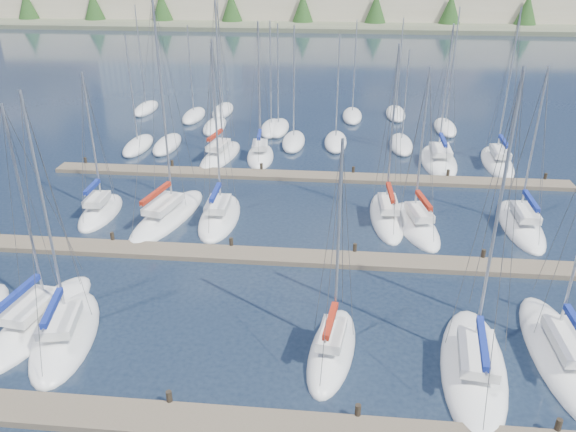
# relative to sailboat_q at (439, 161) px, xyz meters

# --- Properties ---
(ground) EXTENTS (400.00, 400.00, 0.00)m
(ground) POSITION_rel_sailboat_q_xyz_m (-11.84, 24.98, -0.17)
(ground) COLOR #1D293B
(ground) RESTS_ON ground
(dock_near) EXTENTS (44.00, 1.93, 1.10)m
(dock_near) POSITION_rel_sailboat_q_xyz_m (-11.84, -33.01, -0.02)
(dock_near) COLOR #6B5E4C
(dock_near) RESTS_ON ground
(dock_mid) EXTENTS (44.00, 1.93, 1.10)m
(dock_mid) POSITION_rel_sailboat_q_xyz_m (-11.84, -19.01, -0.02)
(dock_mid) COLOR #6B5E4C
(dock_mid) RESTS_ON ground
(dock_far) EXTENTS (44.00, 1.93, 1.10)m
(dock_far) POSITION_rel_sailboat_q_xyz_m (-11.84, -5.01, -0.02)
(dock_far) COLOR #6B5E4C
(dock_far) RESTS_ON ground
(sailboat_q) EXTENTS (3.32, 8.99, 12.84)m
(sailboat_q) POSITION_rel_sailboat_q_xyz_m (0.00, 0.00, 0.00)
(sailboat_q) COLOR white
(sailboat_q) RESTS_ON ground
(sailboat_d) EXTENTS (3.04, 7.02, 11.46)m
(sailboat_d) POSITION_rel_sailboat_q_xyz_m (-9.01, -27.88, 0.02)
(sailboat_d) COLOR white
(sailboat_d) RESTS_ON ground
(sailboat_b) EXTENTS (3.83, 9.17, 12.26)m
(sailboat_b) POSITION_rel_sailboat_q_xyz_m (-24.37, -26.97, 0.00)
(sailboat_b) COLOR white
(sailboat_b) RESTS_ON ground
(sailboat_n) EXTENTS (3.81, 8.67, 15.02)m
(sailboat_n) POSITION_rel_sailboat_q_xyz_m (-20.22, -0.66, 0.03)
(sailboat_n) COLOR white
(sailboat_n) RESTS_ON ground
(sailboat_f) EXTENTS (2.84, 9.91, 13.94)m
(sailboat_f) POSITION_rel_sailboat_q_xyz_m (1.95, -27.15, 0.01)
(sailboat_f) COLOR white
(sailboat_f) RESTS_ON ground
(sailboat_l) EXTENTS (3.88, 7.98, 11.76)m
(sailboat_l) POSITION_rel_sailboat_q_xyz_m (-3.48, -13.67, 0.01)
(sailboat_l) COLOR white
(sailboat_l) RESTS_ON ground
(sailboat_h) EXTENTS (2.61, 6.42, 11.05)m
(sailboat_h) POSITION_rel_sailboat_q_xyz_m (-26.48, -13.79, 0.01)
(sailboat_h) COLOR white
(sailboat_h) RESTS_ON ground
(sailboat_j) EXTENTS (2.93, 7.93, 13.28)m
(sailboat_j) POSITION_rel_sailboat_q_xyz_m (-17.55, -13.70, 0.01)
(sailboat_j) COLOR white
(sailboat_j) RESTS_ON ground
(sailboat_o) EXTENTS (3.07, 6.97, 12.91)m
(sailboat_o) POSITION_rel_sailboat_q_xyz_m (-16.49, -0.32, 0.02)
(sailboat_o) COLOR white
(sailboat_o) RESTS_ON ground
(sailboat_i) EXTENTS (4.79, 10.30, 15.92)m
(sailboat_i) POSITION_rel_sailboat_q_xyz_m (-21.33, -13.99, 0.02)
(sailboat_i) COLOR white
(sailboat_i) RESTS_ON ground
(sailboat_m) EXTENTS (2.75, 8.48, 11.83)m
(sailboat_m) POSITION_rel_sailboat_q_xyz_m (3.88, -12.94, 0.01)
(sailboat_m) COLOR white
(sailboat_m) RESTS_ON ground
(sailboat_c) EXTENTS (4.49, 8.30, 13.17)m
(sailboat_c) POSITION_rel_sailboat_q_xyz_m (-22.45, -28.00, 0.01)
(sailboat_c) COLOR white
(sailboat_c) RESTS_ON ground
(sailboat_k) EXTENTS (2.68, 8.60, 12.99)m
(sailboat_k) POSITION_rel_sailboat_q_xyz_m (-5.47, -12.43, 0.02)
(sailboat_k) COLOR white
(sailboat_k) RESTS_ON ground
(sailboat_r) EXTENTS (2.95, 8.82, 14.20)m
(sailboat_r) POSITION_rel_sailboat_q_xyz_m (5.26, 0.05, 0.02)
(sailboat_r) COLOR white
(sailboat_r) RESTS_ON ground
(sailboat_e) EXTENTS (4.16, 9.61, 14.60)m
(sailboat_e) POSITION_rel_sailboat_q_xyz_m (-2.41, -28.48, 0.01)
(sailboat_e) COLOR white
(sailboat_e) RESTS_ON ground
(distant_boats) EXTENTS (36.93, 20.75, 13.30)m
(distant_boats) POSITION_rel_sailboat_q_xyz_m (-16.18, 8.74, 0.12)
(distant_boats) COLOR #9EA0A5
(distant_boats) RESTS_ON ground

